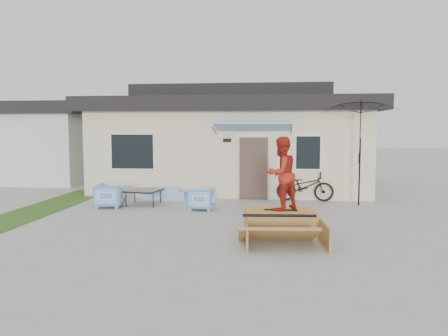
# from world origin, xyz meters

# --- Properties ---
(ground) EXTENTS (90.00, 90.00, 0.00)m
(ground) POSITION_xyz_m (0.00, 0.00, 0.00)
(ground) COLOR #ABABA5
(ground) RESTS_ON ground
(grass_strip) EXTENTS (1.40, 8.00, 0.01)m
(grass_strip) POSITION_xyz_m (-5.20, 2.00, 0.00)
(grass_strip) COLOR #31581D
(grass_strip) RESTS_ON ground
(house) EXTENTS (10.80, 8.49, 4.10)m
(house) POSITION_xyz_m (0.00, 7.99, 1.94)
(house) COLOR beige
(house) RESTS_ON ground
(neighbor_house) EXTENTS (8.60, 7.60, 3.50)m
(neighbor_house) POSITION_xyz_m (-10.50, 10.00, 1.78)
(neighbor_house) COLOR silver
(neighbor_house) RESTS_ON ground
(loveseat) EXTENTS (1.53, 0.55, 0.58)m
(loveseat) POSITION_xyz_m (-1.97, 4.13, 0.29)
(loveseat) COLOR #3374B9
(loveseat) RESTS_ON ground
(armchair_left) EXTENTS (0.79, 0.83, 0.79)m
(armchair_left) POSITION_xyz_m (-3.27, 2.45, 0.40)
(armchair_left) COLOR #3374B9
(armchair_left) RESTS_ON ground
(armchair_right) EXTENTS (0.71, 0.75, 0.73)m
(armchair_right) POSITION_xyz_m (-0.45, 2.38, 0.36)
(armchair_right) COLOR #3374B9
(armchair_right) RESTS_ON ground
(coffee_table) EXTENTS (1.10, 1.10, 0.47)m
(coffee_table) POSITION_xyz_m (-2.39, 3.01, 0.24)
(coffee_table) COLOR black
(coffee_table) RESTS_ON ground
(bicycle) EXTENTS (1.91, 0.77, 1.20)m
(bicycle) POSITION_xyz_m (2.71, 4.35, 0.60)
(bicycle) COLOR black
(bicycle) RESTS_ON ground
(patio_umbrella) EXTENTS (2.27, 2.10, 2.20)m
(patio_umbrella) POSITION_xyz_m (4.32, 3.63, 1.75)
(patio_umbrella) COLOR black
(patio_umbrella) RESTS_ON ground
(skate_ramp) EXTENTS (1.75, 2.24, 0.53)m
(skate_ramp) POSITION_xyz_m (1.85, -0.40, 0.26)
(skate_ramp) COLOR olive
(skate_ramp) RESTS_ON ground
(skateboard) EXTENTS (0.78, 0.24, 0.05)m
(skateboard) POSITION_xyz_m (1.85, -0.35, 0.55)
(skateboard) COLOR black
(skateboard) RESTS_ON skate_ramp
(skater) EXTENTS (1.02, 1.02, 1.66)m
(skater) POSITION_xyz_m (1.85, -0.35, 1.41)
(skater) COLOR #A62316
(skater) RESTS_ON skateboard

